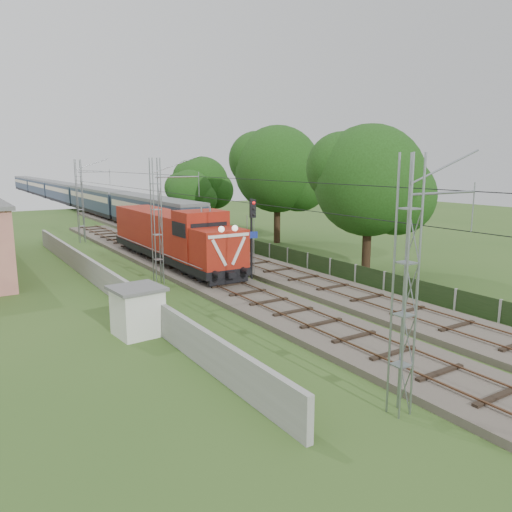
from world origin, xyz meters
TOP-DOWN VIEW (x-y plane):
  - ground at (0.00, 0.00)m, footprint 140.00×140.00m
  - track_main at (0.00, 7.00)m, footprint 4.20×70.00m
  - track_side at (5.00, 20.00)m, footprint 4.20×80.00m
  - catenary at (-2.95, 12.00)m, footprint 3.31×70.00m
  - boundary_wall at (-6.50, 12.00)m, footprint 0.25×40.00m
  - fence at (8.00, 3.00)m, footprint 0.12×32.00m
  - locomotive at (0.00, 16.72)m, footprint 3.09×17.67m
  - coach_rake at (5.00, 78.11)m, footprint 2.95×110.12m
  - signal_post at (2.68, 9.70)m, footprint 0.59×0.46m
  - relay_hut at (-7.40, 3.34)m, footprint 2.35×2.35m
  - tree_a at (10.36, 6.86)m, footprint 7.92×7.55m
  - tree_b at (13.12, 21.68)m, footprint 8.62×8.21m
  - tree_c at (9.33, 33.39)m, footprint 5.33×5.08m
  - tree_d at (11.96, 35.57)m, footprint 6.49×6.18m

SIDE VIEW (x-z plane):
  - ground at x=0.00m, z-range 0.00..0.00m
  - track_main at x=0.00m, z-range -0.04..0.41m
  - track_side at x=5.00m, z-range -0.04..0.41m
  - fence at x=8.00m, z-range 0.00..1.20m
  - boundary_wall at x=-6.50m, z-range 0.00..1.50m
  - relay_hut at x=-7.40m, z-range 0.01..2.26m
  - locomotive at x=0.00m, z-range 0.05..4.54m
  - coach_rake at x=5.00m, z-range 0.76..4.16m
  - signal_post at x=2.68m, z-range 1.01..6.42m
  - catenary at x=-2.95m, z-range 0.05..8.05m
  - tree_c at x=9.33m, z-range 0.85..7.76m
  - tree_d at x=11.96m, z-range 1.04..9.45m
  - tree_a at x=10.36m, z-range 1.27..11.55m
  - tree_b at x=13.12m, z-range 1.39..12.57m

